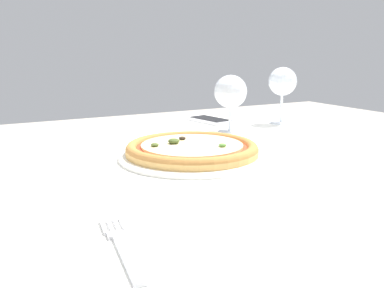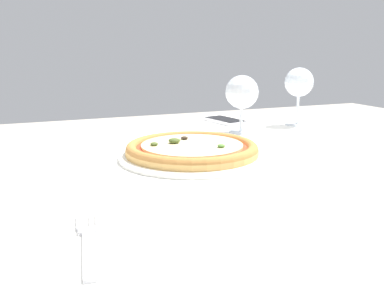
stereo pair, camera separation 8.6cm
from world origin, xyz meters
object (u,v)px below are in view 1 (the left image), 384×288
Objects in this scene: dining_table at (214,195)px; pizza_plate at (192,150)px; wine_glass_far_left at (231,93)px; cell_phone at (210,120)px; fork at (122,245)px; wine_glass_far_right at (283,83)px.

pizza_plate is at bearing 153.90° from dining_table.
pizza_plate is at bearing -137.87° from wine_glass_far_left.
wine_glass_far_left is at bearing 42.13° from pizza_plate.
dining_table is at bearing -119.45° from cell_phone.
dining_table is at bearing -129.41° from wine_glass_far_left.
wine_glass_far_left reaches higher than pizza_plate.
wine_glass_far_right is at bearing 38.86° from fork.
wine_glass_far_right is (0.21, 0.04, 0.02)m from wine_glass_far_left.
fork is (-0.26, -0.31, -0.01)m from pizza_plate.
fork is (-0.30, -0.29, 0.08)m from dining_table.
dining_table is 0.42m from fork.
pizza_plate is at bearing 50.55° from fork.
wine_glass_far_left is 0.98× the size of cell_phone.
wine_glass_far_left is at bearing 50.59° from dining_table.
wine_glass_far_left is 0.19m from cell_phone.
wine_glass_far_right reaches higher than fork.
fork is at bearing -141.14° from wine_glass_far_right.
wine_glass_far_right is at bearing 29.29° from pizza_plate.
pizza_plate is 0.40m from fork.
fork is at bearing -135.55° from dining_table.
wine_glass_far_left reaches higher than fork.
cell_phone reaches higher than fork.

